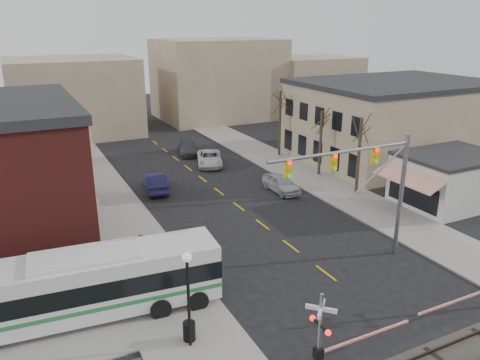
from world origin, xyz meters
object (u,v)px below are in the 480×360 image
(traffic_signal_mast, at_px, (370,176))
(car_c, at_px, (210,158))
(transit_bus, at_px, (88,284))
(car_a, at_px, (281,183))
(car_d, at_px, (188,148))
(rr_crossing_west, at_px, (328,333))
(car_b, at_px, (155,182))
(pedestrian_near, at_px, (170,281))
(street_lamp, at_px, (188,281))
(pedestrian_far, at_px, (142,247))
(trash_bin, at_px, (189,331))

(traffic_signal_mast, xyz_separation_m, car_c, (-0.44, 23.86, -4.99))
(transit_bus, relative_size, car_a, 3.02)
(transit_bus, height_order, car_d, transit_bus)
(transit_bus, bearing_deg, rr_crossing_west, -45.44)
(traffic_signal_mast, xyz_separation_m, car_a, (2.11, 13.46, -4.97))
(traffic_signal_mast, bearing_deg, car_d, 91.99)
(car_b, bearing_deg, pedestrian_near, 84.77)
(street_lamp, relative_size, pedestrian_near, 2.97)
(transit_bus, xyz_separation_m, traffic_signal_mast, (16.39, -1.56, 3.81))
(street_lamp, distance_m, car_a, 22.21)
(pedestrian_far, bearing_deg, car_d, 5.39)
(traffic_signal_mast, xyz_separation_m, car_b, (-7.89, 18.66, -4.92))
(car_c, distance_m, pedestrian_near, 25.11)
(car_a, height_order, car_c, car_a)
(pedestrian_near, bearing_deg, street_lamp, 174.28)
(rr_crossing_west, bearing_deg, pedestrian_near, 115.74)
(car_d, bearing_deg, pedestrian_far, -99.50)
(traffic_signal_mast, bearing_deg, pedestrian_far, 152.58)
(pedestrian_near, bearing_deg, car_a, -49.26)
(street_lamp, height_order, pedestrian_far, street_lamp)
(pedestrian_near, bearing_deg, pedestrian_far, 4.36)
(rr_crossing_west, bearing_deg, trash_bin, 135.57)
(car_b, distance_m, car_c, 9.08)
(transit_bus, relative_size, rr_crossing_west, 2.41)
(car_b, bearing_deg, traffic_signal_mast, 121.62)
(car_c, distance_m, pedestrian_far, 21.14)
(trash_bin, xyz_separation_m, car_a, (14.65, 15.97, 0.17))
(street_lamp, xyz_separation_m, pedestrian_far, (0.25, 9.33, -2.58))
(transit_bus, distance_m, pedestrian_near, 4.39)
(car_a, height_order, pedestrian_near, pedestrian_near)
(rr_crossing_west, xyz_separation_m, pedestrian_near, (-4.17, 8.65, -1.04))
(pedestrian_far, bearing_deg, rr_crossing_west, -129.59)
(car_a, bearing_deg, car_b, 152.03)
(pedestrian_near, height_order, pedestrian_far, pedestrian_far)
(transit_bus, distance_m, traffic_signal_mast, 16.90)
(pedestrian_far, bearing_deg, car_c, -2.35)
(traffic_signal_mast, xyz_separation_m, trash_bin, (-12.54, -2.51, -5.15))
(trash_bin, distance_m, car_a, 21.67)
(trash_bin, relative_size, car_b, 0.19)
(trash_bin, relative_size, pedestrian_far, 0.58)
(car_d, relative_size, pedestrian_near, 3.04)
(car_a, distance_m, car_d, 15.91)
(pedestrian_near, bearing_deg, traffic_signal_mast, -96.69)
(transit_bus, xyz_separation_m, car_d, (15.38, 27.50, -1.21))
(car_d, bearing_deg, car_b, -106.27)
(transit_bus, height_order, trash_bin, transit_bus)
(car_c, bearing_deg, transit_bus, -105.80)
(pedestrian_far, bearing_deg, street_lamp, -149.46)
(trash_bin, height_order, car_d, car_d)
(car_d, bearing_deg, traffic_signal_mast, -70.81)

